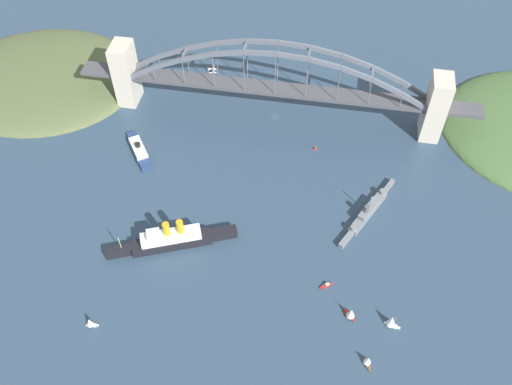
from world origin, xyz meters
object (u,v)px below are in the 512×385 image
Objects in this scene: small_boat_7 at (327,285)px; harbor_arch_bridge at (276,88)px; harbor_ferry_steamer at (139,150)px; small_boat_5 at (368,361)px; seaplane_taxiing_near_bridge at (213,70)px; small_boat_4 at (90,322)px; small_boat_0 at (351,313)px; naval_cruiser at (368,212)px; channel_marker_buoy at (315,148)px; ocean_liner at (172,239)px; seaplane_second_in_formation at (292,92)px; small_boat_6 at (392,321)px.

harbor_arch_bridge is at bearing -69.96° from small_boat_7.
small_boat_7 is (-133.59, 82.42, -1.45)m from harbor_ferry_steamer.
small_boat_5 is at bearing 112.57° from harbor_arch_bridge.
small_boat_5 is (-127.43, 216.93, 1.21)m from seaplane_taxiing_near_bridge.
small_boat_0 is at bearing -168.11° from small_boat_4.
naval_cruiser is 171.29m from small_boat_4.
small_boat_0 reaches higher than channel_marker_buoy.
small_boat_7 is at bearing -59.81° from small_boat_5.
harbor_ferry_steamer reaches higher than small_boat_7.
ocean_liner is 126.53m from small_boat_5.
small_boat_4 is at bearing 96.20° from harbor_ferry_steamer.
seaplane_second_in_formation is 3.88× the size of channel_marker_buoy.
small_boat_4 is (79.80, 203.84, 1.63)m from seaplane_second_in_formation.
small_boat_6 reaches higher than channel_marker_buoy.
harbor_arch_bridge is 7.79× the size of harbor_ferry_steamer.
small_boat_6 is (-14.99, 72.12, 1.69)m from naval_cruiser.
small_boat_6 is at bearing 149.26° from harbor_ferry_steamer.
ocean_liner is at bearing 70.84° from harbor_arch_bridge.
harbor_ferry_steamer is 3.59× the size of small_boat_6.
harbor_arch_bridge is 107.45m from naval_cruiser.
small_boat_6 reaches higher than seaplane_second_in_formation.
small_boat_0 reaches higher than seaplane_taxiing_near_bridge.
harbor_arch_bridge reaches higher than channel_marker_buoy.
harbor_arch_bridge is 40.50× the size of small_boat_7.
small_boat_0 reaches higher than small_boat_7.
ocean_liner is 6.83× the size of seaplane_second_in_formation.
naval_cruiser is 63.03m from channel_marker_buoy.
small_boat_6 is (-125.91, 30.27, -1.17)m from ocean_liner.
small_boat_6 reaches higher than small_boat_5.
harbor_arch_bridge is 39.77× the size of small_boat_5.
small_boat_5 is at bearing 120.43° from seaplane_taxiing_near_bridge.
small_boat_0 reaches higher than small_boat_4.
small_boat_4 is (133.68, 28.14, -0.36)m from small_boat_0.
ocean_liner is at bearing -116.86° from small_boat_4.
harbor_arch_bridge is at bearing -67.35° from small_boat_0.
small_boat_4 is (-13.82, 127.11, 1.33)m from harbor_ferry_steamer.
harbor_ferry_steamer is 4.61× the size of small_boat_4.
seaplane_second_in_formation is (-63.63, 16.81, -0.04)m from seaplane_taxiing_near_bridge.
small_boat_7 is at bearing -49.94° from small_boat_0.
small_boat_6 is (-154.82, -26.81, 0.95)m from small_boat_4.
ocean_liner reaches higher than small_boat_6.
seaplane_second_in_formation is at bearing -72.32° from small_boat_5.
small_boat_6 is (-21.14, 1.33, 0.58)m from small_boat_0.
small_boat_4 reaches higher than small_boat_5.
small_boat_4 is (16.17, 220.65, 1.59)m from seaplane_taxiing_near_bridge.
small_boat_7 is at bearing 69.70° from naval_cruiser.
seaplane_second_in_formation is 1.39× the size of small_boat_4.
small_boat_0 is 125.70m from channel_marker_buoy.
small_boat_0 is (-147.50, 98.97, 1.69)m from harbor_ferry_steamer.
seaplane_second_in_formation is at bearing -140.66° from harbor_ferry_steamer.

